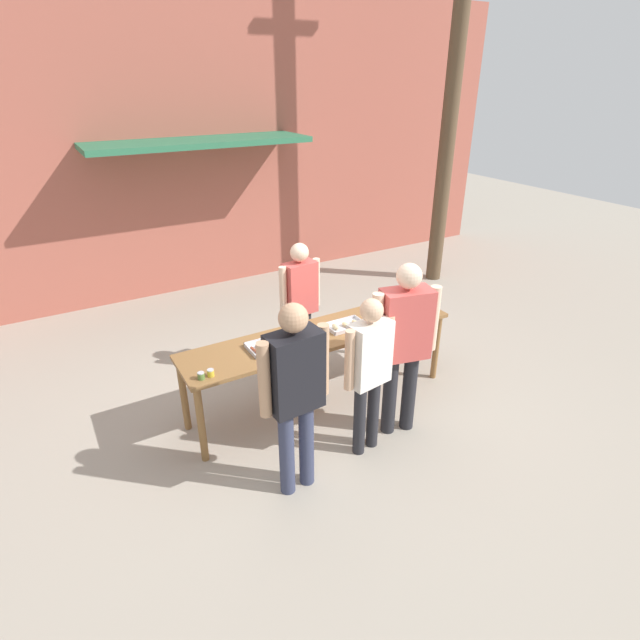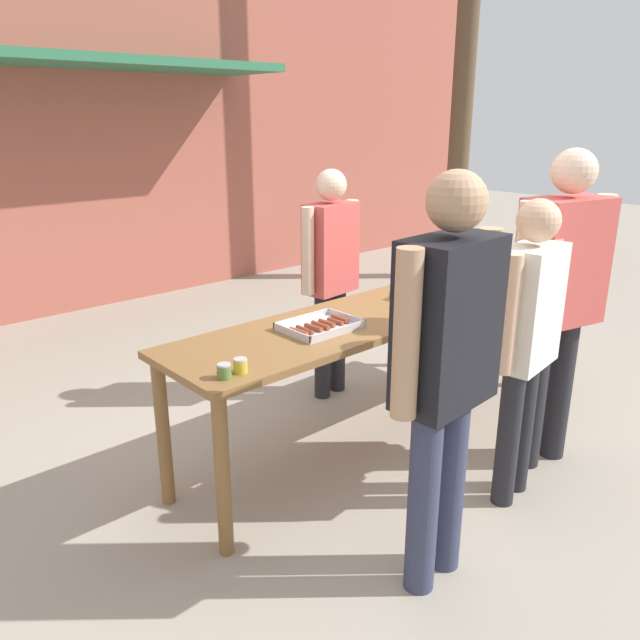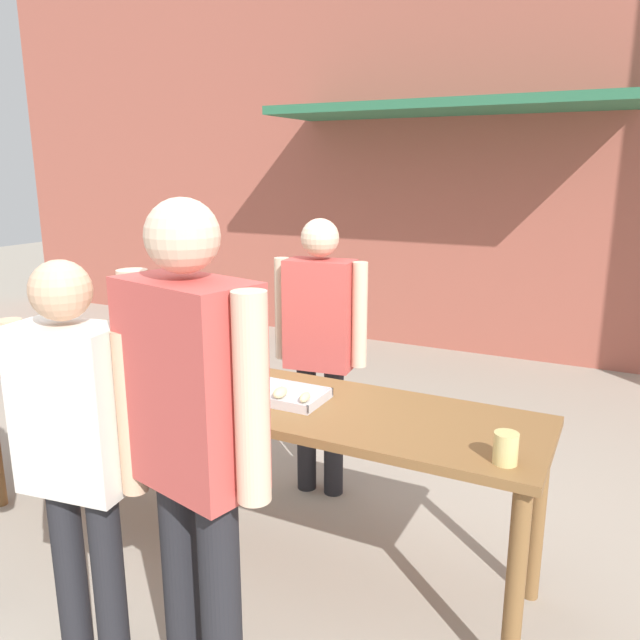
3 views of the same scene
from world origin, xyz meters
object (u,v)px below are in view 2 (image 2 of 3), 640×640
(condiment_jar_ketchup, at_px, (240,366))
(person_customer_with_cup, at_px, (560,287))
(food_tray_buns, at_px, (425,295))
(beer_cup, at_px, (540,268))
(person_customer_waiting_in_line, at_px, (527,329))
(food_tray_sausages, at_px, (320,326))
(person_server_behind_table, at_px, (331,264))
(condiment_jar_mustard, at_px, (224,371))
(person_customer_holding_hotdog, at_px, (446,355))

(condiment_jar_ketchup, distance_m, person_customer_with_cup, 1.81)
(food_tray_buns, height_order, beer_cup, beer_cup)
(beer_cup, height_order, person_customer_waiting_in_line, person_customer_waiting_in_line)
(food_tray_sausages, xyz_separation_m, condiment_jar_ketchup, (-0.66, -0.20, 0.02))
(person_server_behind_table, bearing_deg, condiment_jar_ketchup, -153.13)
(person_customer_with_cup, relative_size, person_customer_waiting_in_line, 1.13)
(person_customer_with_cup, bearing_deg, beer_cup, -132.64)
(person_customer_with_cup, bearing_deg, condiment_jar_mustard, -4.81)
(condiment_jar_ketchup, height_order, person_customer_with_cup, person_customer_with_cup)
(food_tray_buns, xyz_separation_m, person_customer_with_cup, (0.14, -0.80, 0.19))
(condiment_jar_mustard, relative_size, person_customer_with_cup, 0.04)
(food_tray_buns, relative_size, condiment_jar_mustard, 6.07)
(person_customer_waiting_in_line, bearing_deg, condiment_jar_ketchup, -36.41)
(food_tray_sausages, xyz_separation_m, person_customer_waiting_in_line, (0.58, -0.88, 0.08))
(food_tray_sausages, bearing_deg, condiment_jar_ketchup, -162.89)
(person_customer_holding_hotdog, bearing_deg, condiment_jar_mustard, -59.24)
(person_customer_holding_hotdog, height_order, person_customer_with_cup, person_customer_with_cup)
(food_tray_sausages, relative_size, person_customer_with_cup, 0.22)
(food_tray_buns, bearing_deg, person_customer_with_cup, -79.74)
(food_tray_buns, xyz_separation_m, person_customer_holding_hotdog, (-1.11, -0.99, 0.18))
(beer_cup, bearing_deg, condiment_jar_ketchup, -179.80)
(person_customer_with_cup, distance_m, person_customer_waiting_in_line, 0.48)
(person_customer_with_cup, xyz_separation_m, person_customer_waiting_in_line, (-0.46, -0.08, -0.12))
(person_server_behind_table, bearing_deg, person_customer_waiting_in_line, -102.11)
(condiment_jar_mustard, distance_m, person_server_behind_table, 1.76)
(food_tray_sausages, height_order, condiment_jar_mustard, condiment_jar_mustard)
(condiment_jar_mustard, bearing_deg, person_customer_with_cup, -18.32)
(food_tray_sausages, xyz_separation_m, person_customer_with_cup, (1.03, -0.80, 0.19))
(food_tray_buns, xyz_separation_m, person_server_behind_table, (-0.15, 0.71, 0.09))
(person_customer_waiting_in_line, bearing_deg, condiment_jar_mustard, -34.64)
(food_tray_sausages, distance_m, person_customer_waiting_in_line, 1.06)
(food_tray_buns, xyz_separation_m, condiment_jar_mustard, (-1.64, -0.21, 0.01))
(person_customer_with_cup, bearing_deg, person_server_behind_table, -65.54)
(person_server_behind_table, bearing_deg, person_customer_holding_hotdog, -125.81)
(condiment_jar_ketchup, bearing_deg, food_tray_sausages, 17.11)
(food_tray_sausages, bearing_deg, person_customer_waiting_in_line, -56.68)
(person_customer_waiting_in_line, bearing_deg, food_tray_buns, -117.25)
(beer_cup, xyz_separation_m, person_server_behind_table, (-1.19, 0.91, 0.06))
(food_tray_buns, bearing_deg, person_customer_waiting_in_line, -109.42)
(person_customer_holding_hotdog, distance_m, person_customer_waiting_in_line, 0.82)
(food_tray_sausages, relative_size, condiment_jar_mustard, 5.99)
(condiment_jar_ketchup, bearing_deg, beer_cup, 0.20)
(food_tray_buns, bearing_deg, condiment_jar_ketchup, -172.52)
(beer_cup, xyz_separation_m, person_customer_with_cup, (-0.90, -0.60, 0.15))
(food_tray_sausages, bearing_deg, food_tray_buns, -0.02)
(beer_cup, xyz_separation_m, person_customer_waiting_in_line, (-1.36, -0.69, 0.03))
(food_tray_sausages, xyz_separation_m, food_tray_buns, (0.89, -0.00, 0.00))
(food_tray_sausages, distance_m, condiment_jar_mustard, 0.78)
(person_server_behind_table, bearing_deg, person_customer_with_cup, -85.35)
(food_tray_buns, height_order, condiment_jar_ketchup, condiment_jar_ketchup)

